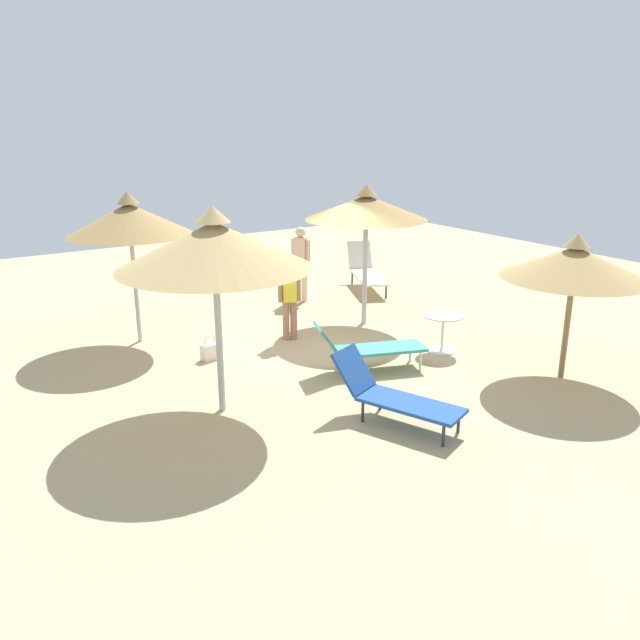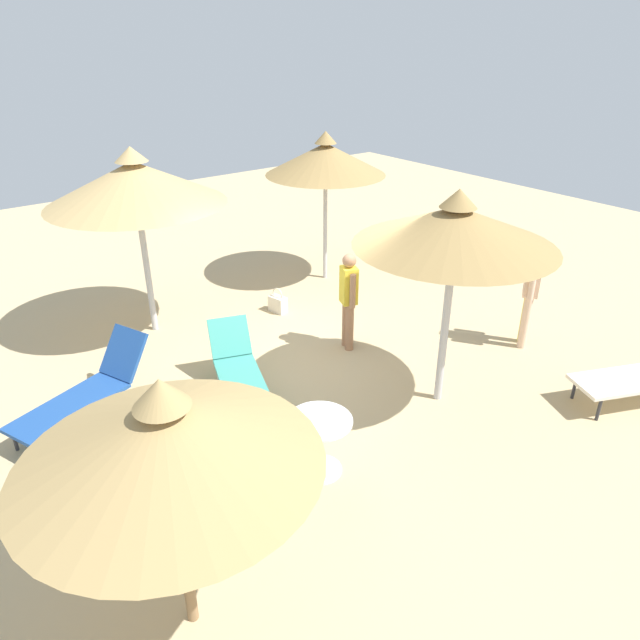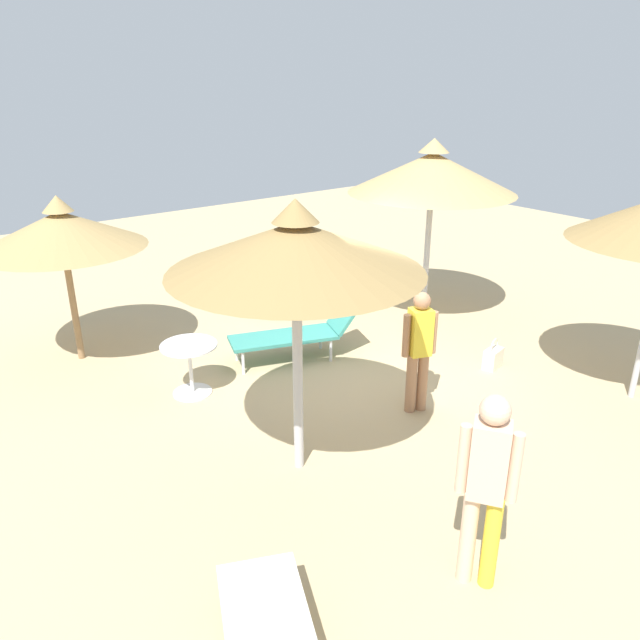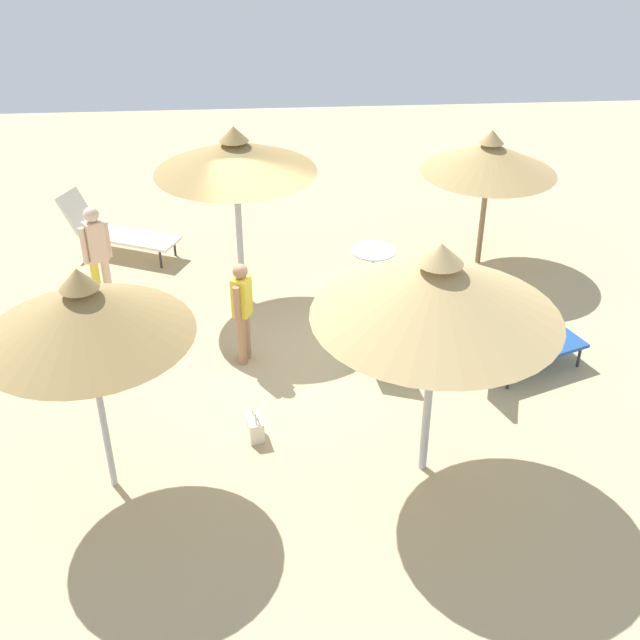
% 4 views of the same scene
% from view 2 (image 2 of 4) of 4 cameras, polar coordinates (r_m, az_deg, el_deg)
% --- Properties ---
extents(ground, '(24.00, 24.00, 0.10)m').
position_cam_2_polar(ground, '(8.57, -0.63, -5.17)').
color(ground, tan).
extents(parasol_umbrella_back, '(2.23, 2.23, 2.84)m').
position_cam_2_polar(parasol_umbrella_back, '(11.02, 0.55, 15.54)').
color(parasol_umbrella_back, '#B2B2B7').
rests_on(parasol_umbrella_back, ground).
extents(parasol_umbrella_far_right, '(2.44, 2.44, 2.85)m').
position_cam_2_polar(parasol_umbrella_far_right, '(7.05, 13.20, 8.88)').
color(parasol_umbrella_far_right, '#B2B2B7').
rests_on(parasol_umbrella_far_right, ground).
extents(parasol_umbrella_edge, '(2.68, 2.68, 2.97)m').
position_cam_2_polar(parasol_umbrella_edge, '(9.22, -17.74, 12.70)').
color(parasol_umbrella_edge, '#B2B2B7').
rests_on(parasol_umbrella_edge, ground).
extents(parasol_umbrella_front, '(2.25, 2.25, 2.39)m').
position_cam_2_polar(parasol_umbrella_front, '(4.28, -14.84, -10.88)').
color(parasol_umbrella_front, olive).
rests_on(parasol_umbrella_front, ground).
extents(lounge_chair_near_left, '(1.95, 1.22, 0.92)m').
position_cam_2_polar(lounge_chair_near_left, '(7.89, -21.95, -6.38)').
color(lounge_chair_near_left, '#1E478C').
rests_on(lounge_chair_near_left, ground).
extents(lounge_chair_far_left, '(1.15, 1.95, 0.87)m').
position_cam_2_polar(lounge_chair_far_left, '(7.71, -7.86, -5.25)').
color(lounge_chair_far_left, teal).
rests_on(lounge_chair_far_left, ground).
extents(person_standing_center, '(0.41, 0.34, 1.73)m').
position_cam_2_polar(person_standing_center, '(9.32, 20.03, 3.12)').
color(person_standing_center, beige).
rests_on(person_standing_center, ground).
extents(person_standing_back, '(0.29, 0.42, 1.55)m').
position_cam_2_polar(person_standing_back, '(8.75, 2.81, 2.31)').
color(person_standing_back, '#A57554').
rests_on(person_standing_back, ground).
extents(handbag, '(0.24, 0.35, 0.45)m').
position_cam_2_polar(handbag, '(10.22, -4.17, 1.63)').
color(handbag, beige).
rests_on(handbag, ground).
extents(side_table_round, '(0.72, 0.72, 0.70)m').
position_cam_2_polar(side_table_round, '(6.48, -0.04, -11.32)').
color(side_table_round, silver).
rests_on(side_table_round, ground).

